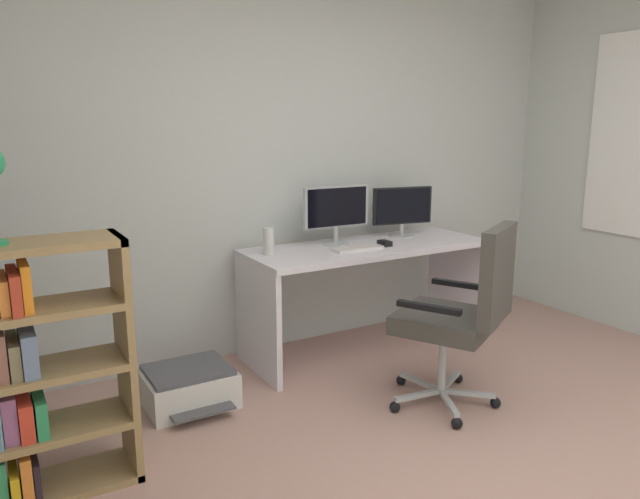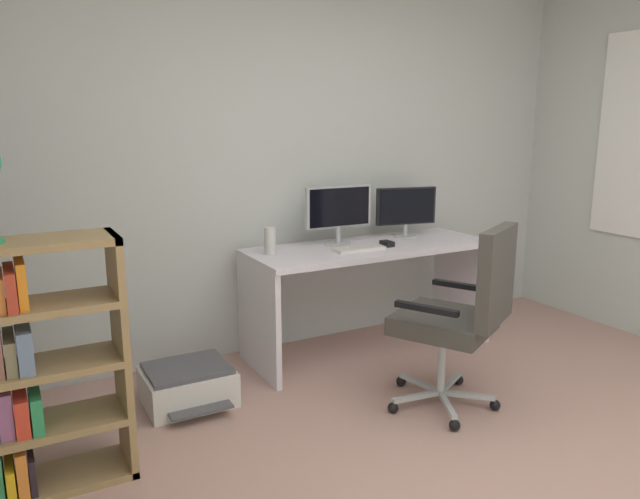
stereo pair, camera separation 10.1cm
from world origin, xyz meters
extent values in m
cube|color=silver|center=(0.00, 2.35, 1.33)|extent=(4.66, 0.10, 2.67)
cube|color=silver|center=(0.42, 1.91, 0.73)|extent=(1.69, 0.63, 0.04)
cube|color=silver|center=(-0.41, 1.91, 0.36)|extent=(0.04, 0.61, 0.71)
cube|color=silver|center=(1.25, 1.91, 0.36)|extent=(0.04, 0.61, 0.71)
cylinder|color=#B2B5B7|center=(0.24, 2.04, 0.75)|extent=(0.18, 0.18, 0.01)
cylinder|color=#B2B5B7|center=(0.24, 2.04, 0.82)|extent=(0.03, 0.03, 0.12)
cube|color=#B7BABC|center=(0.24, 2.04, 1.00)|extent=(0.48, 0.05, 0.28)
cube|color=black|center=(0.24, 2.02, 1.00)|extent=(0.45, 0.02, 0.25)
cylinder|color=#B2B5B7|center=(0.80, 2.04, 0.75)|extent=(0.18, 0.18, 0.01)
cylinder|color=#B2B5B7|center=(0.80, 2.04, 0.80)|extent=(0.03, 0.03, 0.09)
cube|color=black|center=(0.80, 2.04, 0.97)|extent=(0.45, 0.12, 0.26)
cube|color=black|center=(0.80, 2.02, 0.97)|extent=(0.41, 0.09, 0.24)
cube|color=silver|center=(0.27, 1.82, 0.76)|extent=(0.34, 0.14, 0.02)
cube|color=black|center=(0.50, 1.83, 0.76)|extent=(0.06, 0.10, 0.03)
cylinder|color=silver|center=(-0.29, 1.99, 0.83)|extent=(0.07, 0.07, 0.17)
cube|color=#B7BABC|center=(0.45, 1.10, 0.07)|extent=(0.28, 0.17, 0.02)
sphere|color=black|center=(0.58, 1.17, 0.03)|extent=(0.06, 0.06, 0.06)
cube|color=#B7BABC|center=(0.29, 1.17, 0.07)|extent=(0.09, 0.30, 0.02)
sphere|color=black|center=(0.27, 1.32, 0.03)|extent=(0.06, 0.06, 0.06)
cube|color=#B7BABC|center=(0.17, 1.04, 0.07)|extent=(0.30, 0.07, 0.02)
sphere|color=black|center=(0.02, 1.06, 0.03)|extent=(0.06, 0.06, 0.06)
cube|color=#B7BABC|center=(0.26, 0.89, 0.07)|extent=(0.16, 0.28, 0.02)
sphere|color=black|center=(0.19, 0.75, 0.03)|extent=(0.06, 0.06, 0.06)
cube|color=#B7BABC|center=(0.43, 0.92, 0.07)|extent=(0.24, 0.23, 0.02)
sphere|color=black|center=(0.54, 0.82, 0.03)|extent=(0.06, 0.06, 0.06)
cylinder|color=#B7BABC|center=(0.32, 1.02, 0.25)|extent=(0.04, 0.04, 0.36)
cube|color=#3E3B36|center=(0.32, 1.02, 0.48)|extent=(0.65, 0.65, 0.10)
cube|color=#3E3B36|center=(0.45, 0.78, 0.79)|extent=(0.41, 0.27, 0.51)
cube|color=black|center=(0.10, 0.90, 0.63)|extent=(0.20, 0.32, 0.03)
cube|color=black|center=(0.54, 1.15, 0.63)|extent=(0.20, 0.32, 0.03)
cube|color=#98794B|center=(-1.35, 1.25, 0.55)|extent=(0.03, 0.29, 1.10)
cube|color=#98794B|center=(-1.71, 1.25, 1.09)|extent=(0.76, 0.29, 0.03)
cube|color=#98794B|center=(-1.71, 1.25, 0.02)|extent=(0.76, 0.29, 0.03)
cube|color=#98794B|center=(-1.71, 1.25, 0.28)|extent=(0.69, 0.29, 0.03)
cube|color=#98794B|center=(-1.71, 1.25, 0.55)|extent=(0.69, 0.29, 0.03)
cube|color=#98794B|center=(-1.71, 1.25, 0.82)|extent=(0.69, 0.29, 0.03)
cube|color=#35955A|center=(-1.89, 1.24, 0.14)|extent=(0.05, 0.22, 0.21)
cube|color=gold|center=(-1.84, 1.25, 0.10)|extent=(0.03, 0.27, 0.14)
cube|color=orange|center=(-1.80, 1.25, 0.13)|extent=(0.04, 0.26, 0.21)
cube|color=black|center=(-1.76, 1.24, 0.11)|extent=(0.03, 0.25, 0.16)
cube|color=#9B5B87|center=(-1.83, 1.26, 0.40)|extent=(0.05, 0.23, 0.20)
cube|color=red|center=(-1.77, 1.24, 0.38)|extent=(0.05, 0.23, 0.16)
cube|color=#2D8E54|center=(-1.72, 1.25, 0.38)|extent=(0.04, 0.26, 0.16)
cube|color=#796E4F|center=(-1.79, 1.26, 0.64)|extent=(0.04, 0.24, 0.15)
cube|color=slate|center=(-1.73, 1.26, 0.66)|extent=(0.06, 0.27, 0.18)
cube|color=orange|center=(-1.80, 1.26, 0.91)|extent=(0.04, 0.24, 0.14)
cube|color=#B83924|center=(-1.76, 1.24, 0.92)|extent=(0.04, 0.26, 0.16)
cube|color=orange|center=(-1.72, 1.24, 0.93)|extent=(0.03, 0.21, 0.19)
cube|color=silver|center=(-0.93, 1.73, 0.10)|extent=(0.48, 0.40, 0.20)
cube|color=#4C4C51|center=(-0.93, 1.73, 0.21)|extent=(0.45, 0.37, 0.02)
cube|color=#4C4C51|center=(-0.93, 1.49, 0.06)|extent=(0.34, 0.10, 0.01)
camera|label=1|loc=(-1.87, -1.35, 1.58)|focal=33.66mm
camera|label=2|loc=(-1.78, -1.40, 1.58)|focal=33.66mm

